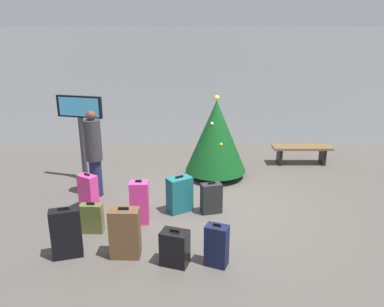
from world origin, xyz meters
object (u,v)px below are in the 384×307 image
object	(u,v)px
flight_info_kiosk	(82,120)
suitcase_1	(126,233)
suitcase_8	(68,233)
suitcase_2	(213,198)
suitcase_5	(93,218)
suitcase_7	(176,248)
suitcase_3	(181,194)
traveller_0	(95,152)
suitcase_0	(141,202)
suitcase_4	(218,246)
suitcase_6	(90,192)
holiday_tree	(218,136)
waiting_bench	(303,151)

from	to	relation	value
flight_info_kiosk	suitcase_1	bearing A→B (deg)	-64.89
flight_info_kiosk	suitcase_8	world-z (taller)	flight_info_kiosk
suitcase_2	suitcase_5	distance (m)	2.21
suitcase_5	suitcase_7	bearing A→B (deg)	-32.87
suitcase_3	traveller_0	bearing A→B (deg)	157.13
suitcase_3	suitcase_8	size ratio (longest dim) A/B	0.88
suitcase_5	suitcase_2	bearing A→B (deg)	19.70
suitcase_5	suitcase_0	bearing A→B (deg)	23.58
traveller_0	suitcase_5	bearing A→B (deg)	-79.17
flight_info_kiosk	suitcase_0	world-z (taller)	flight_info_kiosk
suitcase_1	suitcase_5	bearing A→B (deg)	133.71
suitcase_4	suitcase_7	distance (m)	0.62
traveller_0	suitcase_2	distance (m)	2.60
suitcase_6	suitcase_3	bearing A→B (deg)	-2.84
suitcase_1	suitcase_0	bearing A→B (deg)	85.94
suitcase_0	suitcase_1	xyz separation A→B (m)	(-0.08, -1.07, -0.00)
suitcase_3	suitcase_4	size ratio (longest dim) A/B	1.07
flight_info_kiosk	traveller_0	bearing A→B (deg)	-61.16
traveller_0	suitcase_2	xyz separation A→B (m)	(2.38, -0.80, -0.67)
suitcase_3	holiday_tree	bearing A→B (deg)	66.68
waiting_bench	suitcase_1	size ratio (longest dim) A/B	1.83
holiday_tree	suitcase_8	world-z (taller)	holiday_tree
suitcase_1	suitcase_8	distance (m)	0.89
holiday_tree	suitcase_2	bearing A→B (deg)	-95.83
waiting_bench	suitcase_4	bearing A→B (deg)	-118.96
waiting_bench	suitcase_5	size ratio (longest dim) A/B	2.72
suitcase_5	suitcase_8	size ratio (longest dim) A/B	0.67
suitcase_5	suitcase_4	bearing A→B (deg)	-24.97
waiting_bench	suitcase_0	distance (m)	4.98
waiting_bench	suitcase_8	size ratio (longest dim) A/B	1.83
waiting_bench	suitcase_2	bearing A→B (deg)	-131.61
flight_info_kiosk	suitcase_3	distance (m)	2.99
suitcase_3	suitcase_4	bearing A→B (deg)	-71.34
suitcase_1	suitcase_7	bearing A→B (deg)	-15.57
suitcase_0	suitcase_6	bearing A→B (deg)	152.72
holiday_tree	suitcase_7	distance (m)	3.76
suitcase_4	suitcase_6	xyz separation A→B (m)	(-2.36, 1.85, 0.03)
suitcase_0	waiting_bench	bearing A→B (deg)	40.24
waiting_bench	suitcase_7	xyz separation A→B (m)	(-3.12, -4.50, -0.09)
traveller_0	suitcase_7	world-z (taller)	traveller_0
suitcase_3	suitcase_5	distance (m)	1.68
traveller_0	suitcase_4	bearing A→B (deg)	-46.68
suitcase_0	suitcase_1	world-z (taller)	suitcase_0
suitcase_4	suitcase_7	xyz separation A→B (m)	(-0.61, 0.02, -0.05)
flight_info_kiosk	suitcase_4	distance (m)	4.57
waiting_bench	suitcase_6	xyz separation A→B (m)	(-4.87, -2.67, -0.01)
suitcase_2	suitcase_7	distance (m)	1.80
suitcase_4	suitcase_8	xyz separation A→B (m)	(-2.26, 0.23, 0.07)
suitcase_1	suitcase_2	distance (m)	2.03
flight_info_kiosk	traveller_0	distance (m)	1.10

